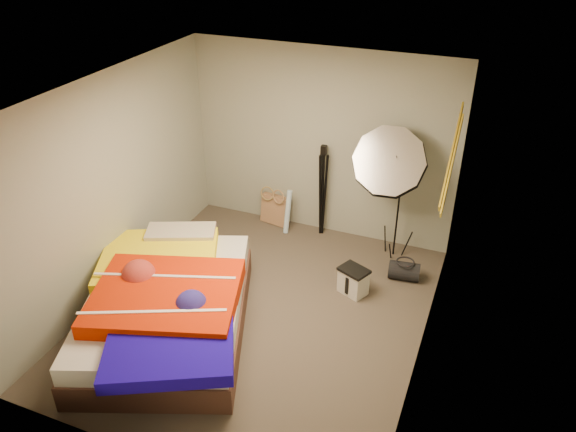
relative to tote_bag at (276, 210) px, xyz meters
The scene contains 15 objects.
floor 2.01m from the tote_bag, 72.17° to the right, with size 4.00×4.00×0.00m, color #50473D.
ceiling 3.04m from the tote_bag, 72.17° to the right, with size 4.00×4.00×0.00m, color silver.
wall_back 1.21m from the tote_bag, ahead, with size 3.50×3.50×0.00m, color gray.
wall_front 4.08m from the tote_bag, 81.10° to the right, with size 3.50×3.50×0.00m, color gray.
wall_left 2.45m from the tote_bag, 120.94° to the right, with size 4.00×4.00×0.00m, color gray.
wall_right 3.21m from the tote_bag, 38.83° to the right, with size 4.00×4.00×0.00m, color gray.
tote_bag is the anchor object (origin of this frame).
wrapping_roll 0.31m from the tote_bag, 32.87° to the right, with size 0.07×0.07×0.61m, color #6DA9DB.
camera_case 1.86m from the tote_bag, 38.15° to the right, with size 0.31×0.22×0.31m, color beige.
duffel_bag 2.07m from the tote_bag, 18.55° to the right, with size 0.22×0.22×0.37m, color black.
wall_stripe_upper 3.20m from the tote_bag, 29.04° to the right, with size 0.02×1.10×0.10m, color gold.
wall_stripe_lower 3.00m from the tote_bag, 24.16° to the right, with size 0.02×1.10×0.10m, color gold.
bed 2.51m from the tote_bag, 93.77° to the right, with size 2.36×2.70×0.67m.
photo_umbrella 1.96m from the tote_bag, 10.73° to the right, with size 1.05×0.74×1.84m.
camera_tripod 0.87m from the tote_bag, ahead, with size 0.07×0.07×1.29m.
Camera 1 is at (2.11, -4.39, 4.05)m, focal length 35.00 mm.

